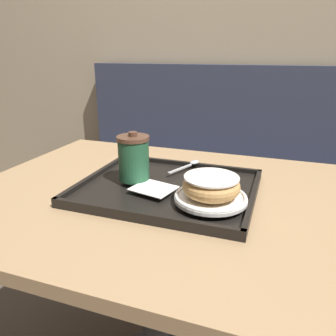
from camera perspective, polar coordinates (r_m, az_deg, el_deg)
The scene contains 9 objects.
wall_behind at distance 1.86m, azimuth 11.17°, elevation 23.54°, with size 8.00×0.05×2.40m.
booth_bench at distance 1.78m, azimuth 10.31°, elevation -5.56°, with size 1.64×0.44×1.00m.
cafe_table at distance 0.94m, azimuth -2.42°, elevation -13.14°, with size 0.97×0.79×0.72m.
serving_tray at distance 0.85m, azimuth 0.00°, elevation -3.59°, with size 0.44×0.37×0.02m.
napkin_paper at distance 0.81m, azimuth -2.54°, elevation -3.52°, with size 0.12×0.11×0.00m.
coffee_cup_front at distance 0.86m, azimuth -6.00°, elevation 1.80°, with size 0.08×0.08×0.13m.
plate_with_chocolate_donut at distance 0.75m, azimuth 7.43°, elevation -5.10°, with size 0.17×0.17×0.01m.
donut_chocolate_glazed at distance 0.74m, azimuth 7.53°, elevation -3.05°, with size 0.13×0.13×0.04m.
spoon at distance 0.98m, azimuth 3.99°, elevation 0.71°, with size 0.07×0.13×0.01m.
Camera 1 is at (0.30, -0.73, 1.06)m, focal length 35.00 mm.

